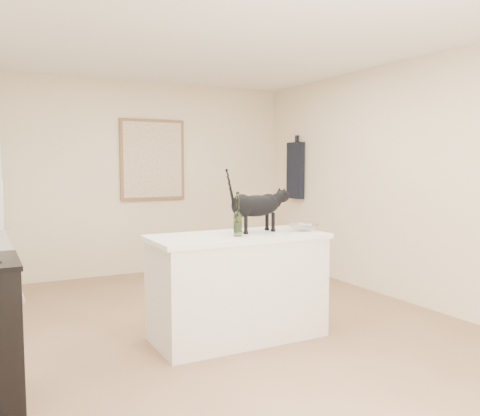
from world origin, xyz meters
TOP-DOWN VIEW (x-y plane):
  - floor at (0.00, 0.00)m, footprint 5.50×5.50m
  - ceiling at (0.00, 0.00)m, footprint 5.50×5.50m
  - wall_back at (0.00, 2.75)m, footprint 4.50×0.00m
  - wall_right at (2.25, 0.00)m, footprint 0.00×5.50m
  - island_base at (0.10, -0.20)m, footprint 1.44×0.67m
  - island_top at (0.10, -0.20)m, footprint 1.50×0.70m
  - artwork_frame at (0.30, 2.72)m, footprint 0.90×0.03m
  - artwork_canvas at (0.30, 2.70)m, footprint 0.82×0.00m
  - hanging_garment at (2.19, 2.05)m, footprint 0.08×0.34m
  - black_cat at (0.31, -0.15)m, footprint 0.61×0.25m
  - wine_bottle at (0.05, -0.29)m, footprint 0.09×0.09m
  - glass_bowl at (0.73, -0.27)m, footprint 0.27×0.27m
  - fridge_paper at (-1.60, 2.42)m, footprint 0.03×0.14m

SIDE VIEW (x-z plane):
  - floor at x=0.00m, z-range 0.00..0.00m
  - island_base at x=0.10m, z-range 0.00..0.86m
  - island_top at x=0.10m, z-range 0.86..0.90m
  - glass_bowl at x=0.73m, z-range 0.90..0.96m
  - wine_bottle at x=0.05m, z-range 0.90..1.22m
  - black_cat at x=0.31m, z-range 0.90..1.32m
  - fridge_paper at x=-1.60m, z-range 1.14..1.32m
  - wall_back at x=0.00m, z-range -0.95..3.55m
  - wall_right at x=2.25m, z-range -1.45..4.05m
  - hanging_garment at x=2.19m, z-range 1.00..1.80m
  - artwork_frame at x=0.30m, z-range 1.00..2.10m
  - artwork_canvas at x=0.30m, z-range 1.04..2.06m
  - ceiling at x=0.00m, z-range 2.60..2.60m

